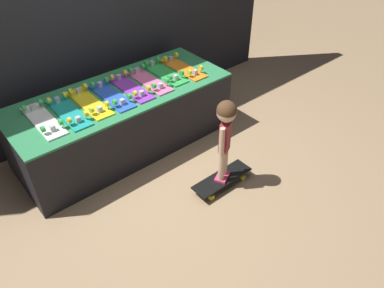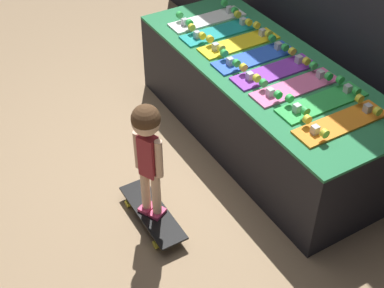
{
  "view_description": "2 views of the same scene",
  "coord_description": "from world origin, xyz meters",
  "px_view_note": "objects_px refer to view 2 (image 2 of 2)",
  "views": [
    {
      "loc": [
        -1.47,
        -2.27,
        2.46
      ],
      "look_at": [
        0.26,
        -0.21,
        0.33
      ],
      "focal_mm": 35.0,
      "sensor_mm": 36.0,
      "label": 1
    },
    {
      "loc": [
        2.45,
        -1.48,
        2.59
      ],
      "look_at": [
        0.23,
        -0.17,
        0.4
      ],
      "focal_mm": 50.0,
      "sensor_mm": 36.0,
      "label": 2
    }
  ],
  "objects_px": {
    "skateboard_pink_on_rack": "(295,86)",
    "skateboard_green_on_rack": "(322,101)",
    "skateboard_purple_on_rack": "(275,70)",
    "child": "(147,142)",
    "skateboard_white_on_rack": "(207,18)",
    "skateboard_teal_on_rack": "(220,30)",
    "skateboard_blue_on_rack": "(254,56)",
    "skateboard_on_floor": "(152,213)",
    "skateboard_orange_on_rack": "(341,121)",
    "skateboard_yellow_on_rack": "(239,42)"
  },
  "relations": [
    {
      "from": "skateboard_orange_on_rack",
      "to": "skateboard_on_floor",
      "type": "relative_size",
      "value": 1.03
    },
    {
      "from": "skateboard_purple_on_rack",
      "to": "skateboard_blue_on_rack",
      "type": "bearing_deg",
      "value": -177.32
    },
    {
      "from": "skateboard_blue_on_rack",
      "to": "skateboard_purple_on_rack",
      "type": "xyz_separation_m",
      "value": [
        0.22,
        0.01,
        0.0
      ]
    },
    {
      "from": "skateboard_white_on_rack",
      "to": "skateboard_purple_on_rack",
      "type": "bearing_deg",
      "value": -0.42
    },
    {
      "from": "skateboard_purple_on_rack",
      "to": "skateboard_green_on_rack",
      "type": "distance_m",
      "value": 0.43
    },
    {
      "from": "skateboard_white_on_rack",
      "to": "skateboard_pink_on_rack",
      "type": "height_order",
      "value": "same"
    },
    {
      "from": "skateboard_teal_on_rack",
      "to": "skateboard_blue_on_rack",
      "type": "xyz_separation_m",
      "value": [
        0.43,
        0.0,
        0.0
      ]
    },
    {
      "from": "skateboard_pink_on_rack",
      "to": "skateboard_orange_on_rack",
      "type": "height_order",
      "value": "same"
    },
    {
      "from": "skateboard_teal_on_rack",
      "to": "skateboard_green_on_rack",
      "type": "height_order",
      "value": "same"
    },
    {
      "from": "skateboard_blue_on_rack",
      "to": "skateboard_orange_on_rack",
      "type": "height_order",
      "value": "same"
    },
    {
      "from": "skateboard_yellow_on_rack",
      "to": "skateboard_purple_on_rack",
      "type": "height_order",
      "value": "same"
    },
    {
      "from": "skateboard_white_on_rack",
      "to": "skateboard_on_floor",
      "type": "height_order",
      "value": "skateboard_white_on_rack"
    },
    {
      "from": "skateboard_orange_on_rack",
      "to": "skateboard_green_on_rack",
      "type": "bearing_deg",
      "value": 168.87
    },
    {
      "from": "skateboard_on_floor",
      "to": "child",
      "type": "xyz_separation_m",
      "value": [
        0.0,
        0.0,
        0.59
      ]
    },
    {
      "from": "skateboard_green_on_rack",
      "to": "skateboard_on_floor",
      "type": "relative_size",
      "value": 1.03
    },
    {
      "from": "skateboard_teal_on_rack",
      "to": "skateboard_purple_on_rack",
      "type": "relative_size",
      "value": 1.0
    },
    {
      "from": "skateboard_teal_on_rack",
      "to": "skateboard_yellow_on_rack",
      "type": "height_order",
      "value": "same"
    },
    {
      "from": "skateboard_purple_on_rack",
      "to": "child",
      "type": "bearing_deg",
      "value": -77.4
    },
    {
      "from": "skateboard_yellow_on_rack",
      "to": "skateboard_purple_on_rack",
      "type": "bearing_deg",
      "value": -1.33
    },
    {
      "from": "skateboard_blue_on_rack",
      "to": "skateboard_green_on_rack",
      "type": "relative_size",
      "value": 1.0
    },
    {
      "from": "skateboard_purple_on_rack",
      "to": "skateboard_green_on_rack",
      "type": "xyz_separation_m",
      "value": [
        0.43,
        0.04,
        0.0
      ]
    },
    {
      "from": "skateboard_green_on_rack",
      "to": "skateboard_white_on_rack",
      "type": "bearing_deg",
      "value": -178.49
    },
    {
      "from": "skateboard_white_on_rack",
      "to": "skateboard_purple_on_rack",
      "type": "xyz_separation_m",
      "value": [
        0.87,
        -0.01,
        0.0
      ]
    },
    {
      "from": "skateboard_white_on_rack",
      "to": "skateboard_on_floor",
      "type": "relative_size",
      "value": 1.03
    },
    {
      "from": "skateboard_white_on_rack",
      "to": "skateboard_pink_on_rack",
      "type": "relative_size",
      "value": 1.0
    },
    {
      "from": "skateboard_green_on_rack",
      "to": "skateboard_on_floor",
      "type": "distance_m",
      "value": 1.27
    },
    {
      "from": "skateboard_yellow_on_rack",
      "to": "skateboard_blue_on_rack",
      "type": "height_order",
      "value": "same"
    },
    {
      "from": "skateboard_blue_on_rack",
      "to": "skateboard_pink_on_rack",
      "type": "xyz_separation_m",
      "value": [
        0.43,
        0.01,
        0.0
      ]
    },
    {
      "from": "skateboard_teal_on_rack",
      "to": "child",
      "type": "distance_m",
      "value": 1.38
    },
    {
      "from": "skateboard_pink_on_rack",
      "to": "child",
      "type": "relative_size",
      "value": 0.76
    },
    {
      "from": "skateboard_pink_on_rack",
      "to": "skateboard_green_on_rack",
      "type": "bearing_deg",
      "value": 9.63
    },
    {
      "from": "skateboard_on_floor",
      "to": "skateboard_teal_on_rack",
      "type": "bearing_deg",
      "value": 130.0
    },
    {
      "from": "skateboard_pink_on_rack",
      "to": "skateboard_on_floor",
      "type": "relative_size",
      "value": 1.03
    },
    {
      "from": "skateboard_green_on_rack",
      "to": "child",
      "type": "relative_size",
      "value": 0.76
    },
    {
      "from": "skateboard_purple_on_rack",
      "to": "skateboard_on_floor",
      "type": "bearing_deg",
      "value": -77.4
    },
    {
      "from": "skateboard_teal_on_rack",
      "to": "skateboard_blue_on_rack",
      "type": "relative_size",
      "value": 1.0
    },
    {
      "from": "skateboard_pink_on_rack",
      "to": "skateboard_on_floor",
      "type": "xyz_separation_m",
      "value": [
        0.02,
        -1.08,
        -0.59
      ]
    },
    {
      "from": "skateboard_pink_on_rack",
      "to": "child",
      "type": "height_order",
      "value": "child"
    },
    {
      "from": "skateboard_teal_on_rack",
      "to": "skateboard_pink_on_rack",
      "type": "bearing_deg",
      "value": 1.14
    },
    {
      "from": "skateboard_pink_on_rack",
      "to": "skateboard_blue_on_rack",
      "type": "bearing_deg",
      "value": -178.16
    },
    {
      "from": "skateboard_white_on_rack",
      "to": "skateboard_blue_on_rack",
      "type": "xyz_separation_m",
      "value": [
        0.65,
        -0.02,
        0.0
      ]
    },
    {
      "from": "skateboard_white_on_rack",
      "to": "skateboard_blue_on_rack",
      "type": "bearing_deg",
      "value": -1.45
    },
    {
      "from": "child",
      "to": "skateboard_orange_on_rack",
      "type": "bearing_deg",
      "value": 42.49
    },
    {
      "from": "skateboard_purple_on_rack",
      "to": "skateboard_pink_on_rack",
      "type": "height_order",
      "value": "same"
    },
    {
      "from": "skateboard_yellow_on_rack",
      "to": "skateboard_purple_on_rack",
      "type": "xyz_separation_m",
      "value": [
        0.43,
        -0.01,
        0.0
      ]
    },
    {
      "from": "skateboard_white_on_rack",
      "to": "skateboard_green_on_rack",
      "type": "height_order",
      "value": "same"
    },
    {
      "from": "skateboard_pink_on_rack",
      "to": "skateboard_orange_on_rack",
      "type": "xyz_separation_m",
      "value": [
        0.43,
        -0.01,
        0.0
      ]
    },
    {
      "from": "skateboard_teal_on_rack",
      "to": "skateboard_orange_on_rack",
      "type": "distance_m",
      "value": 1.3
    },
    {
      "from": "skateboard_yellow_on_rack",
      "to": "skateboard_pink_on_rack",
      "type": "distance_m",
      "value": 0.65
    },
    {
      "from": "skateboard_teal_on_rack",
      "to": "skateboard_green_on_rack",
      "type": "relative_size",
      "value": 1.0
    }
  ]
}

